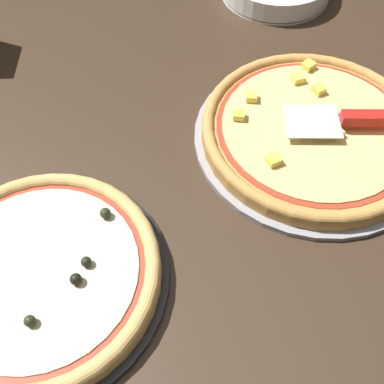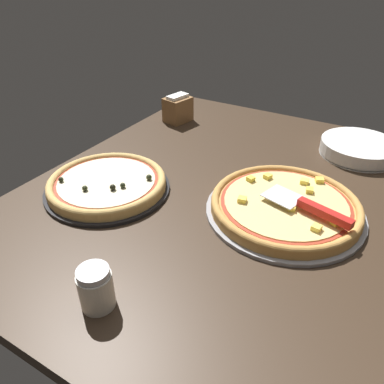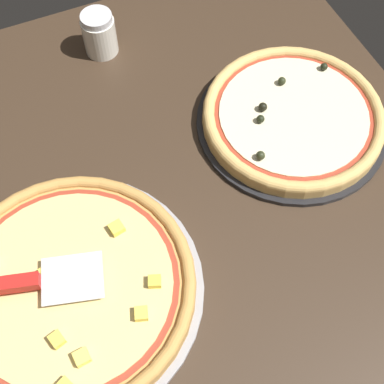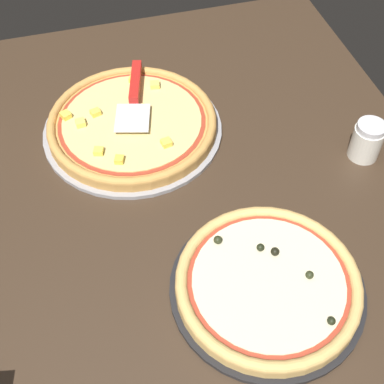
{
  "view_description": "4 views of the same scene",
  "coord_description": "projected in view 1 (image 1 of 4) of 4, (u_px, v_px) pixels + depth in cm",
  "views": [
    {
      "loc": [
        -49.81,
        21.14,
        59.91
      ],
      "look_at": [
        -10.69,
        10.7,
        3.0
      ],
      "focal_mm": 42.0,
      "sensor_mm": 36.0,
      "label": 1
    },
    {
      "loc": [
        -85.13,
        -33.2,
        58.66
      ],
      "look_at": [
        -10.69,
        10.7,
        3.0
      ],
      "focal_mm": 35.0,
      "sensor_mm": 36.0,
      "label": 2
    },
    {
      "loc": [
        31.18,
        -7.72,
        81.21
      ],
      "look_at": [
        -10.69,
        10.7,
        3.0
      ],
      "focal_mm": 50.0,
      "sensor_mm": 36.0,
      "label": 3
    },
    {
      "loc": [
        8.11,
        77.87,
        87.73
      ],
      "look_at": [
        -10.69,
        10.7,
        3.0
      ],
      "focal_mm": 50.0,
      "sensor_mm": 36.0,
      "label": 4
    }
  ],
  "objects": [
    {
      "name": "ground_plane",
      "position": [
        234.0,
        149.0,
        0.81
      ],
      "size": [
        131.73,
        117.4,
        3.6
      ],
      "primitive_type": "cube",
      "color": "#38281C"
    },
    {
      "name": "pizza_front",
      "position": [
        314.0,
        129.0,
        0.78
      ],
      "size": [
        39.12,
        39.12,
        3.84
      ],
      "color": "#C68E47",
      "rests_on": "pizza_pan_front"
    },
    {
      "name": "pizza_back",
      "position": [
        40.0,
        273.0,
        0.62
      ],
      "size": [
        33.9,
        33.9,
        4.09
      ],
      "color": "#DBAD60",
      "rests_on": "pizza_pan_back"
    },
    {
      "name": "serving_spatula",
      "position": [
        368.0,
        119.0,
        0.75
      ],
      "size": [
        10.97,
        23.91,
        2.0
      ],
      "color": "silver",
      "rests_on": "pizza_front"
    },
    {
      "name": "pizza_pan_back",
      "position": [
        44.0,
        280.0,
        0.64
      ],
      "size": [
        36.06,
        36.06,
        1.0
      ],
      "primitive_type": "cylinder",
      "color": "black",
      "rests_on": "ground_plane"
    },
    {
      "name": "pizza_pan_front",
      "position": [
        311.0,
        138.0,
        0.8
      ],
      "size": [
        41.62,
        41.62,
        1.0
      ],
      "primitive_type": "cylinder",
      "color": "#939399",
      "rests_on": "ground_plane"
    }
  ]
}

